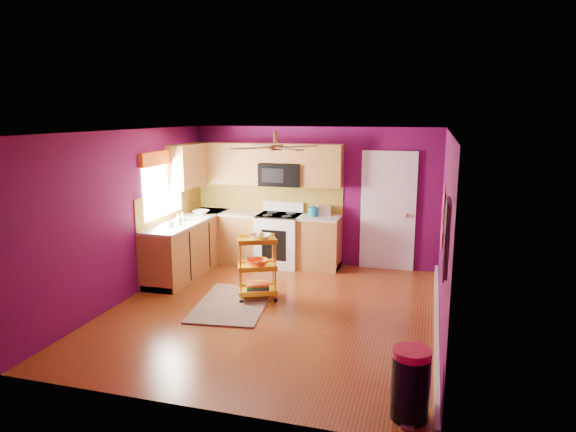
% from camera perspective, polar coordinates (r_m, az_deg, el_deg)
% --- Properties ---
extents(ground, '(5.00, 5.00, 0.00)m').
position_cam_1_polar(ground, '(7.34, -1.75, -10.51)').
color(ground, '#652A0F').
rests_on(ground, ground).
extents(room_envelope, '(4.54, 5.04, 2.52)m').
position_cam_1_polar(room_envelope, '(6.89, -1.62, 2.16)').
color(room_envelope, '#580A43').
rests_on(room_envelope, ground).
extents(lower_cabinets, '(2.81, 2.31, 0.94)m').
position_cam_1_polar(lower_cabinets, '(9.27, -6.33, -3.07)').
color(lower_cabinets, '#905D27').
rests_on(lower_cabinets, ground).
extents(electric_range, '(0.76, 0.66, 1.13)m').
position_cam_1_polar(electric_range, '(9.32, -0.97, -2.60)').
color(electric_range, white).
rests_on(electric_range, ground).
extents(upper_cabinetry, '(2.80, 2.30, 1.26)m').
position_cam_1_polar(upper_cabinetry, '(9.32, -5.10, 5.57)').
color(upper_cabinetry, '#905D27').
rests_on(upper_cabinetry, ground).
extents(left_window, '(0.08, 1.35, 1.08)m').
position_cam_1_polar(left_window, '(8.73, -13.76, 4.48)').
color(left_window, white).
rests_on(left_window, ground).
extents(panel_door, '(0.95, 0.11, 2.15)m').
position_cam_1_polar(panel_door, '(9.15, 11.04, 0.39)').
color(panel_door, white).
rests_on(panel_door, ground).
extents(right_wall_art, '(0.04, 2.74, 1.04)m').
position_cam_1_polar(right_wall_art, '(6.29, 16.95, -0.98)').
color(right_wall_art, black).
rests_on(right_wall_art, ground).
extents(ceiling_fan, '(1.01, 1.01, 0.26)m').
position_cam_1_polar(ceiling_fan, '(7.01, -1.36, 7.74)').
color(ceiling_fan, '#BF8C3F').
rests_on(ceiling_fan, ground).
extents(shag_rug, '(1.16, 1.70, 0.02)m').
position_cam_1_polar(shag_rug, '(7.61, -6.17, -9.65)').
color(shag_rug, black).
rests_on(shag_rug, ground).
extents(rolling_cart, '(0.68, 0.60, 1.03)m').
position_cam_1_polar(rolling_cart, '(7.64, -3.37, -5.44)').
color(rolling_cart, yellow).
rests_on(rolling_cart, ground).
extents(trash_can, '(0.36, 0.39, 0.67)m').
position_cam_1_polar(trash_can, '(4.99, 13.45, -17.70)').
color(trash_can, black).
rests_on(trash_can, ground).
extents(teal_kettle, '(0.18, 0.18, 0.21)m').
position_cam_1_polar(teal_kettle, '(9.08, 2.82, 0.50)').
color(teal_kettle, '#137195').
rests_on(teal_kettle, lower_cabinets).
extents(toaster, '(0.22, 0.15, 0.18)m').
position_cam_1_polar(toaster, '(9.15, 4.18, 0.61)').
color(toaster, beige).
rests_on(toaster, lower_cabinets).
extents(soap_bottle_a, '(0.08, 0.09, 0.19)m').
position_cam_1_polar(soap_bottle_a, '(8.55, -12.10, -0.36)').
color(soap_bottle_a, '#EA3F72').
rests_on(soap_bottle_a, lower_cabinets).
extents(soap_bottle_b, '(0.12, 0.12, 0.15)m').
position_cam_1_polar(soap_bottle_b, '(8.87, -11.66, -0.03)').
color(soap_bottle_b, white).
rests_on(soap_bottle_b, lower_cabinets).
extents(counter_dish, '(0.29, 0.29, 0.07)m').
position_cam_1_polar(counter_dish, '(9.40, -9.65, 0.43)').
color(counter_dish, white).
rests_on(counter_dish, lower_cabinets).
extents(counter_cup, '(0.11, 0.11, 0.09)m').
position_cam_1_polar(counter_cup, '(8.43, -12.95, -0.90)').
color(counter_cup, white).
rests_on(counter_cup, lower_cabinets).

